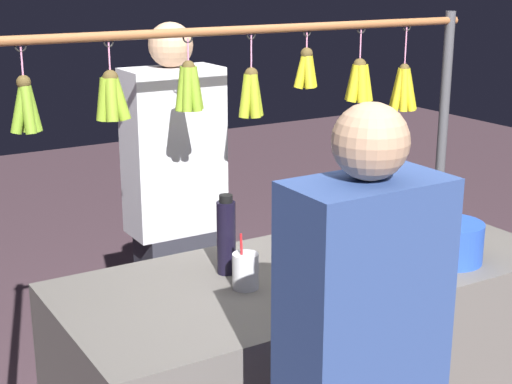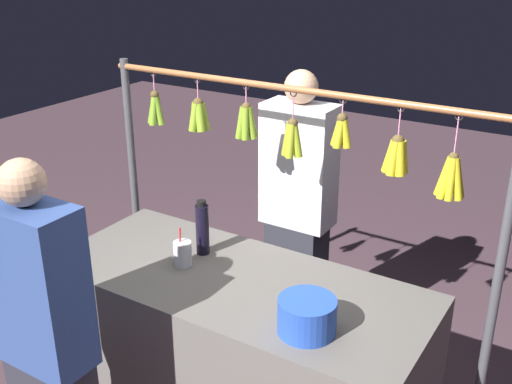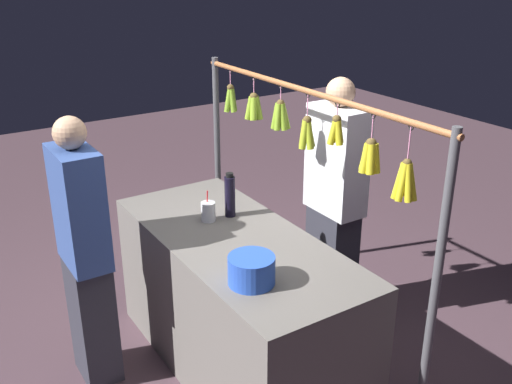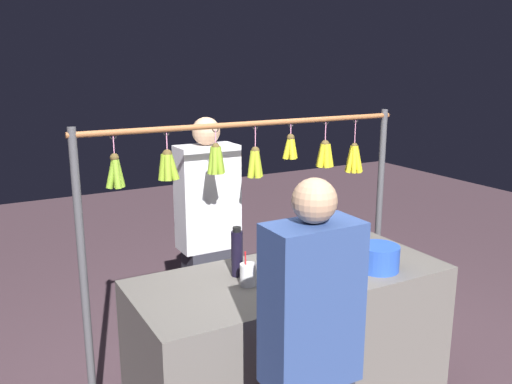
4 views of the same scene
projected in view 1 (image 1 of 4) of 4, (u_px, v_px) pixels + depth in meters
The scene contains 6 objects.
market_counter at pixel (311, 381), 2.79m from camera, with size 1.76×0.75×0.87m, color #66605B.
display_rack at pixel (250, 139), 2.95m from camera, with size 2.11×0.13×1.69m.
water_bottle at pixel (226, 236), 2.59m from camera, with size 0.06×0.06×0.28m.
blue_bucket at pixel (450, 242), 2.72m from camera, with size 0.23×0.23×0.14m, color blue.
drink_cup at pixel (245, 271), 2.49m from camera, with size 0.09×0.09×0.19m.
vendor_person at pixel (176, 223), 3.29m from camera, with size 0.40×0.21×1.67m.
Camera 1 is at (1.45, 2.02, 1.87)m, focal length 54.09 mm.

